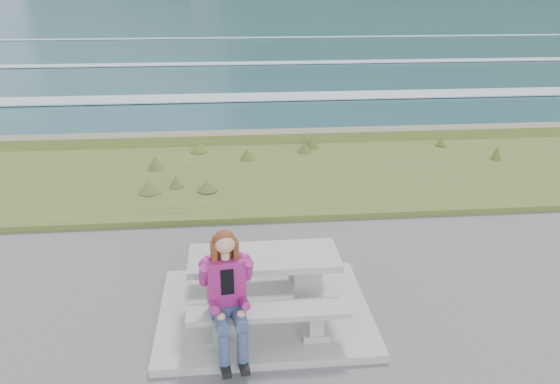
{
  "coord_description": "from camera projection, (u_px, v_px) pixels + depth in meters",
  "views": [
    {
      "loc": [
        -0.36,
        -5.8,
        3.94
      ],
      "look_at": [
        0.31,
        1.2,
        1.18
      ],
      "focal_mm": 35.0,
      "sensor_mm": 36.0,
      "label": 1
    }
  ],
  "objects": [
    {
      "name": "seated_woman",
      "position": [
        229.0,
        313.0,
        5.81
      ],
      "size": [
        0.48,
        0.74,
        1.41
      ],
      "rotation": [
        0.0,
        0.0,
        0.14
      ],
      "color": "navy",
      "rests_on": "concrete_slab"
    },
    {
      "name": "concrete_slab",
      "position": [
        265.0,
        312.0,
        6.83
      ],
      "size": [
        2.6,
        2.1,
        0.1
      ],
      "primitive_type": "cube",
      "color": "gray",
      "rests_on": "ground"
    },
    {
      "name": "bench_landward",
      "position": [
        269.0,
        317.0,
        6.04
      ],
      "size": [
        1.8,
        0.35,
        0.45
      ],
      "color": "gray",
      "rests_on": "concrete_slab"
    },
    {
      "name": "shore_drop",
      "position": [
        244.0,
        141.0,
        14.17
      ],
      "size": [
        160.0,
        0.8,
        2.2
      ],
      "primitive_type": "cube",
      "color": "#716855",
      "rests_on": "ground"
    },
    {
      "name": "picnic_table",
      "position": [
        264.0,
        267.0,
        6.6
      ],
      "size": [
        1.8,
        0.75,
        0.75
      ],
      "color": "gray",
      "rests_on": "concrete_slab"
    },
    {
      "name": "bench_seaward",
      "position": [
        261.0,
        257.0,
        7.33
      ],
      "size": [
        1.8,
        0.35,
        0.45
      ],
      "color": "gray",
      "rests_on": "concrete_slab"
    },
    {
      "name": "ocean",
      "position": [
        235.0,
        86.0,
        30.74
      ],
      "size": [
        1600.0,
        1600.0,
        0.09
      ],
      "color": "#1E4855",
      "rests_on": "ground"
    },
    {
      "name": "grass_verge",
      "position": [
        248.0,
        179.0,
        11.48
      ],
      "size": [
        160.0,
        4.5,
        0.22
      ],
      "primitive_type": "cube",
      "color": "#465821",
      "rests_on": "ground"
    }
  ]
}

